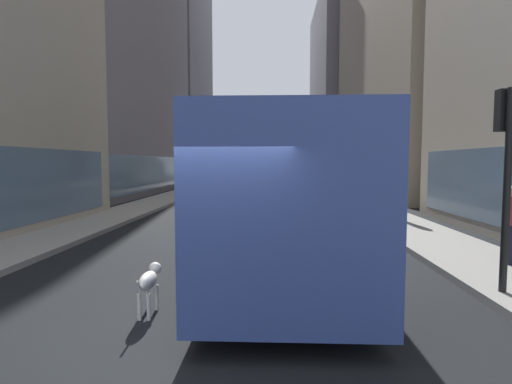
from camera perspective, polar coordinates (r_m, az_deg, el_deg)
ground_plane at (r=40.23m, az=0.99°, el=0.86°), size 120.00×120.00×0.00m
sidewalk_left at (r=40.77m, az=-7.05°, el=0.98°), size 2.40×110.00×0.15m
sidewalk_right at (r=40.49m, az=9.08°, el=0.94°), size 2.40×110.00×0.15m
building_left_far at (r=54.52m, az=-12.33°, el=22.31°), size 8.45×15.89×38.78m
building_right_far at (r=55.81m, az=14.05°, el=13.74°), size 10.41×19.44×23.46m
transit_bus at (r=10.14m, az=3.47°, el=1.09°), size 2.78×11.53×3.05m
car_black_suv at (r=51.58m, az=4.42°, el=2.49°), size 1.76×4.70×1.62m
car_red_coupe at (r=18.82m, az=7.87°, el=-0.44°), size 1.76×4.01×1.62m
car_blue_hatchback at (r=43.54m, az=4.79°, el=2.18°), size 1.75×4.12×1.62m
car_white_van at (r=20.88m, az=-3.66°, el=0.05°), size 1.83×4.78×1.62m
box_truck at (r=41.54m, az=-2.84°, el=3.26°), size 2.30×7.50×3.05m
dalmatian_dog at (r=6.51m, az=-14.97°, el=-12.10°), size 0.22×0.96×0.72m
pedestrian_in_coat at (r=15.87m, az=20.20°, el=-0.82°), size 0.34×0.34×1.69m
traffic_light_near at (r=7.89m, az=32.01°, el=4.38°), size 0.24×0.41×3.40m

